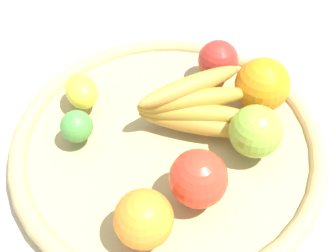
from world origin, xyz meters
TOP-DOWN VIEW (x-y plane):
  - ground_plane at (0.00, 0.00)m, footprint 2.40×2.40m
  - basket at (0.00, 0.00)m, footprint 0.47×0.47m
  - orange_0 at (0.05, -0.15)m, footprint 0.10×0.10m
  - apple_1 at (-0.10, -0.03)m, footprint 0.10×0.10m
  - lime_0 at (0.01, 0.13)m, footprint 0.06×0.06m
  - apple_2 at (0.12, -0.10)m, footprint 0.09×0.09m
  - lemon_0 at (0.08, 0.12)m, footprint 0.08×0.07m
  - banana_bunch at (0.02, -0.04)m, footprint 0.12×0.17m
  - apple_0 at (-0.04, -0.12)m, footprint 0.09×0.09m
  - orange_1 at (-0.15, 0.05)m, footprint 0.08×0.08m

SIDE VIEW (x-z plane):
  - ground_plane at x=0.00m, z-range 0.00..0.00m
  - basket at x=0.00m, z-range 0.00..0.04m
  - lime_0 at x=0.01m, z-range 0.04..0.08m
  - lemon_0 at x=0.08m, z-range 0.04..0.09m
  - apple_2 at x=0.12m, z-range 0.04..0.10m
  - banana_bunch at x=0.02m, z-range 0.04..0.11m
  - orange_1 at x=-0.15m, z-range 0.04..0.11m
  - apple_0 at x=-0.04m, z-range 0.04..0.11m
  - apple_1 at x=-0.10m, z-range 0.04..0.11m
  - orange_0 at x=0.05m, z-range 0.04..0.12m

